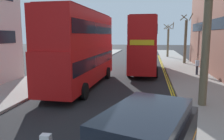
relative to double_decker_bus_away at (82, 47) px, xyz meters
name	(u,v)px	position (x,y,z in m)	size (l,w,h in m)	color
sidewalk_right	(197,84)	(8.81, 2.07, -2.96)	(4.00, 80.00, 0.14)	#9E9991
sidewalk_left	(44,79)	(-4.19, 2.07, -2.96)	(4.00, 80.00, 0.14)	#9E9991
kerb_line_outer	(172,90)	(6.71, 0.07, -3.03)	(0.10, 56.00, 0.01)	yellow
kerb_line_inner	(170,90)	(6.55, 0.07, -3.03)	(0.10, 56.00, 0.01)	yellow
double_decker_bus_away	(82,47)	(0.00, 0.00, 0.00)	(3.00, 10.86, 5.64)	red
double_decker_bus_oncoming	(144,43)	(4.44, 7.95, 0.00)	(2.91, 10.84, 5.64)	red
pedestrian_far	(197,66)	(9.53, 6.07, -2.04)	(0.34, 0.22, 1.62)	#2D2D38
street_tree_near	(168,41)	(8.08, 24.11, -0.08)	(1.75, 1.78, 5.92)	#6B6047
street_tree_mid	(185,40)	(9.66, 15.21, 0.20)	(1.55, 1.54, 6.56)	#6B6047
street_tree_far	(206,47)	(7.93, -3.74, 0.23)	(1.89, 1.86, 6.89)	#6B6047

